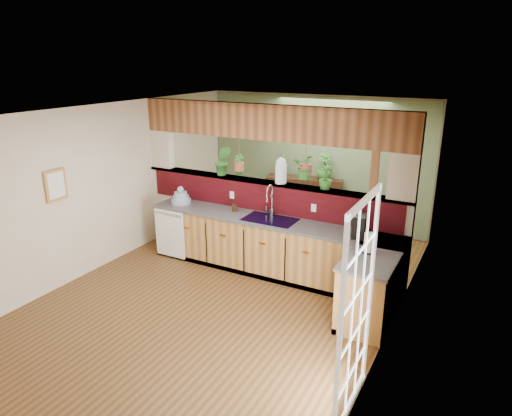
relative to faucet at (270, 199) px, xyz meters
The scene contains 28 objects.
ground 1.64m from the faucet, 98.80° to the right, with size 4.60×7.00×0.01m, color #55371A.
ceiling 1.82m from the faucet, 98.80° to the right, with size 4.60×7.00×0.01m, color brown.
wall_back 2.38m from the faucet, 94.20° to the left, with size 4.60×0.02×2.60m, color beige.
wall_left 2.72m from the faucet, 155.53° to the right, with size 0.02×7.00×2.60m, color beige.
wall_right 2.41m from the faucet, 27.91° to the right, with size 0.02×7.00×2.60m, color beige.
pass_through_partition 0.27m from the faucet, 123.13° to the left, with size 4.60×0.21×2.60m.
pass_through_ledge 0.34m from the faucet, 127.87° to the left, with size 4.60×0.21×0.04m, color brown.
header_beam 1.18m from the faucet, 127.87° to the left, with size 4.60×0.15×0.55m, color brown.
sage_backwall 2.36m from the faucet, 94.23° to the left, with size 4.55×0.02×2.55m, color #5D744F.
countertop 1.02m from the faucet, 21.20° to the right, with size 4.14×1.52×0.90m.
dishwasher 1.86m from the faucet, 164.36° to the right, with size 0.58×0.03×0.82m.
navy_sink 0.39m from the faucet, 63.36° to the right, with size 0.82×0.50×0.18m.
french_door 3.21m from the faucet, 49.18° to the right, with size 0.06×1.02×2.16m, color white.
framed_print 3.14m from the faucet, 141.79° to the right, with size 0.04×0.35×0.45m.
faucet is the anchor object (origin of this frame).
dish_stack 1.65m from the faucet, behind, with size 0.34×0.34×0.30m.
soap_dispenser 0.65m from the faucet, behind, with size 0.08×0.08×0.17m, color #3A2215.
coffee_maker 1.51m from the faucet, ahead, with size 0.17×0.29×0.32m.
paper_towel 1.88m from the faucet, 21.67° to the right, with size 0.13×0.13×0.29m.
glass_jar 0.48m from the faucet, 72.61° to the left, with size 0.18×0.18×0.41m.
ledge_plant_left 1.12m from the faucet, 167.36° to the left, with size 0.27×0.22×0.50m, color #296322.
ledge_plant_right 0.92m from the faucet, 15.53° to the left, with size 0.20×0.20×0.36m, color #296322.
hanging_plant_a 0.90m from the faucet, 161.98° to the left, with size 0.19×0.16×0.55m.
hanging_plant_b 0.88m from the faucet, 24.94° to the left, with size 0.36×0.31×0.52m.
shelving_console 2.25m from the faucet, 98.11° to the left, with size 1.51×0.40×1.01m, color black.
shelf_plant_a 2.27m from the faucet, 110.86° to the left, with size 0.21×0.14×0.41m, color #296322.
shelf_plant_b 2.13m from the faucet, 87.32° to the left, with size 0.30×0.30×0.53m, color #296322.
floor_plant 1.68m from the faucet, 61.71° to the left, with size 0.64×0.55×0.71m, color #296322.
Camera 1 is at (3.19, -4.95, 3.27)m, focal length 32.00 mm.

